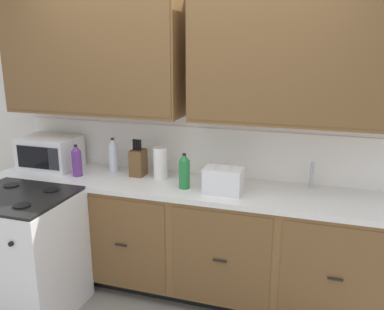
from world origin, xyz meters
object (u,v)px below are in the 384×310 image
at_px(microwave, 50,152).
at_px(bottle_violet, 77,161).
at_px(stove_range, 23,254).
at_px(toaster, 223,180).
at_px(knife_block, 138,162).
at_px(bottle_clear, 113,155).
at_px(bottle_green, 184,171).
at_px(paper_towel_roll, 160,163).

distance_m(microwave, bottle_violet, 0.38).
relative_size(stove_range, microwave, 1.98).
bearing_deg(microwave, toaster, -5.58).
bearing_deg(knife_block, bottle_clear, 171.44).
bearing_deg(bottle_clear, bottle_green, -17.00).
height_order(microwave, bottle_clear, bottle_clear).
relative_size(knife_block, bottle_green, 1.13).
xyz_separation_m(toaster, paper_towel_roll, (-0.57, 0.17, 0.03)).
xyz_separation_m(stove_range, microwave, (-0.20, 0.69, 0.60)).
bearing_deg(bottle_clear, knife_block, -8.56).
height_order(microwave, knife_block, knife_block).
relative_size(bottle_green, bottle_violet, 1.02).
distance_m(paper_towel_roll, bottle_green, 0.31).
xyz_separation_m(bottle_violet, bottle_clear, (0.23, 0.21, 0.01)).
xyz_separation_m(bottle_green, bottle_violet, (-0.95, 0.01, -0.00)).
height_order(paper_towel_roll, bottle_clear, bottle_clear).
distance_m(microwave, bottle_clear, 0.59).
distance_m(microwave, paper_towel_roll, 1.04).
height_order(knife_block, bottle_green, knife_block).
relative_size(microwave, bottle_violet, 1.79).
distance_m(toaster, knife_block, 0.80).
relative_size(toaster, knife_block, 0.90).
distance_m(microwave, knife_block, 0.83).
xyz_separation_m(bottle_green, bottle_clear, (-0.72, 0.22, 0.01)).
height_order(toaster, paper_towel_roll, paper_towel_roll).
bearing_deg(microwave, stove_range, -73.81).
relative_size(knife_block, bottle_violet, 1.16).
height_order(bottle_green, bottle_violet, bottle_green).
bearing_deg(bottle_green, knife_block, 158.76).
bearing_deg(bottle_violet, paper_towel_roll, 12.39).
xyz_separation_m(stove_range, bottle_green, (1.10, 0.54, 0.60)).
bearing_deg(paper_towel_roll, stove_range, -140.08).
bearing_deg(microwave, paper_towel_roll, 0.93).
bearing_deg(stove_range, knife_block, 48.75).
distance_m(paper_towel_roll, bottle_violet, 0.70).
relative_size(paper_towel_roll, bottle_violet, 0.97).
bearing_deg(paper_towel_roll, bottle_clear, 173.05).
xyz_separation_m(paper_towel_roll, bottle_clear, (-0.46, 0.06, 0.01)).
bearing_deg(paper_towel_roll, toaster, -17.09).
height_order(stove_range, paper_towel_roll, paper_towel_roll).
distance_m(bottle_green, bottle_clear, 0.75).
height_order(knife_block, bottle_clear, knife_block).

